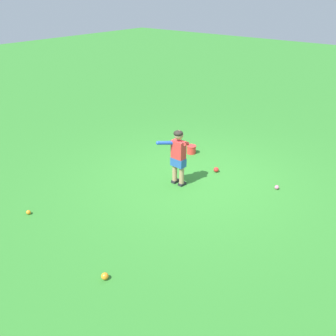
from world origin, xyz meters
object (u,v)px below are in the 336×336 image
at_px(child_batter, 178,152).
at_px(play_ball_far_right, 216,170).
at_px(play_ball_far_left, 277,187).
at_px(play_ball_by_bucket, 29,212).
at_px(toy_bucket, 191,149).
at_px(play_ball_near_batter, 105,276).

distance_m(child_batter, play_ball_far_right, 1.11).
height_order(play_ball_far_left, play_ball_by_bucket, play_ball_far_left).
xyz_separation_m(child_batter, toy_bucket, (0.65, -1.33, -0.55)).
height_order(child_batter, play_ball_far_left, child_batter).
relative_size(play_ball_far_left, play_ball_far_right, 0.74).
relative_size(child_batter, play_ball_near_batter, 11.34).
distance_m(play_ball_far_left, play_ball_near_batter, 3.68).
bearing_deg(child_batter, play_ball_by_bucket, 62.29).
xyz_separation_m(play_ball_far_left, play_ball_near_batter, (0.68, 3.62, 0.01)).
relative_size(child_batter, play_ball_far_left, 14.13).
bearing_deg(play_ball_far_left, play_ball_far_right, 4.99).
bearing_deg(play_ball_far_right, play_ball_near_batter, 99.26).
height_order(play_ball_far_right, play_ball_by_bucket, play_ball_far_right).
relative_size(child_batter, toy_bucket, 5.00).
height_order(child_batter, play_ball_by_bucket, child_batter).
bearing_deg(play_ball_near_batter, child_batter, -71.78).
bearing_deg(toy_bucket, play_ball_near_batter, 110.96).
height_order(play_ball_far_left, play_ball_near_batter, play_ball_near_batter).
relative_size(play_ball_near_batter, play_ball_by_bucket, 1.29).
bearing_deg(child_batter, toy_bucket, -63.91).
distance_m(play_ball_far_right, toy_bucket, 1.04).
height_order(child_batter, play_ball_far_right, child_batter).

